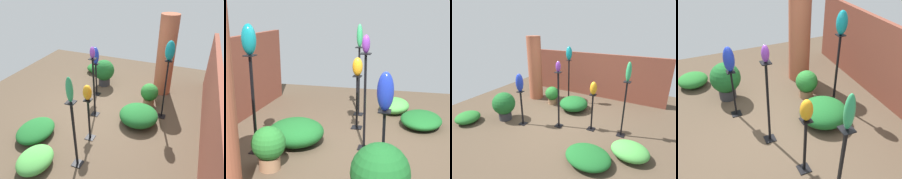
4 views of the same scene
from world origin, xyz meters
TOP-DOWN VIEW (x-y plane):
  - ground_plane at (0.00, 0.00)m, footprint 8.00×8.00m
  - brick_wall_back at (0.00, 2.60)m, footprint 5.60×0.12m
  - brick_pillar at (-1.78, 1.31)m, footprint 0.52×0.52m
  - pedestal_jade at (1.76, 0.27)m, footprint 0.20×0.20m
  - pedestal_amber at (0.98, 0.16)m, footprint 0.20×0.20m
  - pedestal_cobalt at (-0.88, -0.53)m, footprint 0.20×0.20m
  - pedestal_teal at (-0.45, 1.55)m, footprint 0.20×0.20m
  - pedestal_violet at (0.10, -0.12)m, footprint 0.20×0.20m
  - art_vase_jade at (1.76, 0.27)m, footprint 0.12×0.12m
  - art_vase_amber at (0.98, 0.16)m, footprint 0.18×0.19m
  - art_vase_cobalt at (-0.88, -0.53)m, footprint 0.20×0.21m
  - art_vase_teal at (-0.45, 1.55)m, footprint 0.21×0.22m
  - art_vase_violet at (0.10, -0.12)m, footprint 0.13×0.12m
  - potted_plant_front_left at (-1.55, -0.56)m, footprint 0.67×0.67m
  - potted_plant_walkway_edge at (-0.90, 1.10)m, footprint 0.49×0.49m
  - foliage_bed_east at (1.35, -1.05)m, footprint 0.98×0.80m
  - foliage_bed_west at (-2.39, -1.23)m, footprint 0.67×0.70m
  - foliage_bed_center at (0.01, 1.04)m, footprint 0.95×0.96m
  - foliage_bed_rear at (2.10, -0.47)m, footprint 0.81×0.66m

SIDE VIEW (x-z plane):
  - ground_plane at x=0.00m, z-range 0.00..0.00m
  - foliage_bed_east at x=1.35m, z-range 0.00..0.28m
  - foliage_bed_west at x=-2.39m, z-range 0.00..0.30m
  - foliage_bed_rear at x=2.10m, z-range 0.00..0.32m
  - foliage_bed_center at x=0.01m, z-range 0.00..0.43m
  - potted_plant_walkway_edge at x=-0.90m, z-range 0.04..0.69m
  - pedestal_cobalt at x=-0.88m, z-range -0.05..0.97m
  - pedestal_amber at x=0.98m, z-range -0.05..0.99m
  - potted_plant_front_left at x=-1.55m, z-range 0.05..0.91m
  - pedestal_jade at x=1.76m, z-range -0.05..1.43m
  - pedestal_teal at x=-0.45m, z-range -0.06..1.53m
  - pedestal_violet at x=0.10m, z-range -0.06..1.54m
  - brick_wall_back at x=0.00m, z-range 0.00..1.73m
  - brick_pillar at x=-1.78m, z-range 0.00..2.38m
  - art_vase_amber at x=0.98m, z-range 1.04..1.39m
  - art_vase_cobalt at x=-0.88m, z-range 1.02..1.52m
  - art_vase_jade at x=1.76m, z-range 1.48..1.95m
  - art_vase_violet at x=0.10m, z-range 1.60..1.88m
  - art_vase_teal at x=-0.45m, z-range 1.59..2.06m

